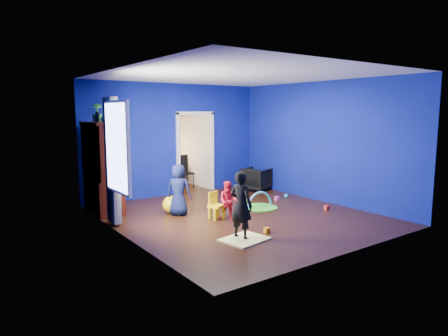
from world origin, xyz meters
TOP-DOWN VIEW (x-y plane):
  - floor at (0.00, 0.00)m, footprint 5.00×5.50m
  - ceiling at (0.00, 0.00)m, footprint 5.00×5.50m
  - wall_back at (0.00, 2.75)m, footprint 5.00×0.02m
  - wall_front at (0.00, -2.75)m, footprint 5.00×0.02m
  - wall_left at (-2.50, 0.00)m, footprint 0.02×5.50m
  - wall_right at (2.50, 0.00)m, footprint 0.02×5.50m
  - alcove at (0.60, 3.62)m, footprint 1.00×1.75m
  - armchair at (2.08, 1.92)m, footprint 0.88×0.87m
  - child_black at (-0.91, -1.23)m, footprint 0.39×0.49m
  - child_navy at (-1.00, 0.80)m, footprint 0.61×0.63m
  - toddler_red at (-0.37, -0.12)m, footprint 0.48×0.49m
  - vase at (-2.21, 1.63)m, footprint 0.22×0.22m
  - potted_plant at (-2.21, 2.15)m, footprint 0.27×0.27m
  - tv_armoire at (-2.21, 1.93)m, footprint 0.58×1.14m
  - crt_tv at (-2.17, 1.93)m, footprint 0.46×0.70m
  - yellow_blanket at (-0.91, -1.33)m, footprint 0.84×0.72m
  - hopper_ball at (-1.05, 1.05)m, footprint 0.38×0.38m
  - kid_chair at (-0.52, 0.08)m, footprint 0.36×0.36m
  - play_mat at (0.81, 0.29)m, footprint 0.81×0.81m
  - toy_arch at (0.81, 0.29)m, footprint 0.73×0.05m
  - window_left at (-2.48, 0.35)m, footprint 0.03×0.95m
  - curtain at (-2.37, 0.90)m, footprint 0.14×0.42m
  - doorway at (0.60, 2.75)m, footprint 1.16×0.10m
  - study_desk at (0.60, 4.26)m, footprint 0.88×0.44m
  - desk_monitor at (0.60, 4.38)m, footprint 0.40×0.05m
  - desk_lamp at (0.32, 4.32)m, footprint 0.14×0.14m
  - folding_chair at (0.60, 3.30)m, footprint 0.40×0.40m
  - book_shelf at (0.60, 4.37)m, footprint 0.88×0.24m
  - toy_0 at (1.90, -0.73)m, footprint 0.10×0.08m
  - toy_1 at (2.04, 0.69)m, footprint 0.11×0.11m
  - toy_2 at (-0.33, -1.24)m, footprint 0.10×0.08m
  - toy_3 at (0.85, 0.84)m, footprint 0.11×0.11m
  - toy_4 at (1.68, 0.64)m, footprint 0.10×0.08m

SIDE VIEW (x-z plane):
  - floor at x=0.00m, z-range -0.01..0.01m
  - play_mat at x=0.81m, z-range 0.00..0.02m
  - yellow_blanket at x=-0.91m, z-range 0.00..0.03m
  - toy_arch at x=0.81m, z-range -0.35..0.39m
  - toy_0 at x=1.90m, z-range 0.00..0.10m
  - toy_2 at x=-0.33m, z-range 0.00..0.10m
  - toy_4 at x=1.68m, z-range 0.00..0.10m
  - toy_1 at x=2.04m, z-range 0.00..0.11m
  - toy_3 at x=0.85m, z-range 0.00..0.11m
  - hopper_ball at x=-1.05m, z-range 0.00..0.38m
  - kid_chair at x=-0.52m, z-range 0.00..0.50m
  - armchair at x=2.08m, z-range 0.00..0.63m
  - study_desk at x=0.60m, z-range 0.00..0.75m
  - toddler_red at x=-0.37m, z-range 0.00..0.79m
  - folding_chair at x=0.60m, z-range 0.00..0.92m
  - child_navy at x=-1.00m, z-range 0.00..1.09m
  - child_black at x=-0.91m, z-range 0.00..1.18m
  - desk_lamp at x=0.32m, z-range 0.86..1.00m
  - desk_monitor at x=0.60m, z-range 0.79..1.11m
  - tv_armoire at x=-2.21m, z-range 0.00..1.96m
  - crt_tv at x=-2.17m, z-range 0.75..1.29m
  - doorway at x=0.60m, z-range 0.00..2.10m
  - alcove at x=0.60m, z-range 0.00..2.50m
  - curtain at x=-2.37m, z-range 0.05..2.45m
  - wall_back at x=0.00m, z-range 0.00..2.90m
  - wall_front at x=0.00m, z-range 0.00..2.90m
  - wall_left at x=-2.50m, z-range 0.00..2.90m
  - wall_right at x=2.50m, z-range 0.00..2.90m
  - window_left at x=-2.48m, z-range 0.77..2.33m
  - book_shelf at x=0.60m, z-range 2.00..2.04m
  - vase at x=-2.21m, z-range 1.96..2.16m
  - potted_plant at x=-2.21m, z-range 1.96..2.36m
  - ceiling at x=0.00m, z-range 2.90..2.90m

